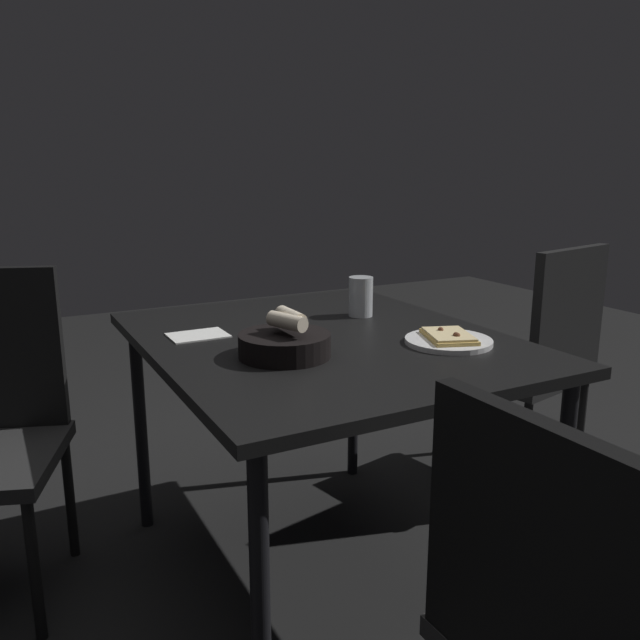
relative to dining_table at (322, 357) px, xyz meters
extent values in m
plane|color=black|center=(0.00, 0.00, -0.68)|extent=(8.00, 8.00, 0.00)
cube|color=black|center=(0.00, 0.00, 0.05)|extent=(0.95, 1.15, 0.03)
cylinder|color=black|center=(-0.41, -0.52, -0.33)|extent=(0.04, 0.04, 0.71)
cylinder|color=black|center=(0.41, -0.52, -0.33)|extent=(0.04, 0.04, 0.71)
cylinder|color=black|center=(-0.41, 0.52, -0.33)|extent=(0.04, 0.04, 0.71)
cylinder|color=black|center=(0.41, 0.52, -0.33)|extent=(0.04, 0.04, 0.71)
cylinder|color=white|center=(-0.26, 0.23, 0.07)|extent=(0.23, 0.23, 0.01)
cube|color=#D8B25B|center=(-0.26, 0.23, 0.08)|extent=(0.17, 0.19, 0.01)
cube|color=beige|center=(-0.26, 0.23, 0.09)|extent=(0.15, 0.18, 0.01)
sphere|color=brown|center=(-0.26, 0.26, 0.09)|extent=(0.02, 0.02, 0.02)
sphere|color=brown|center=(-0.26, 0.26, 0.09)|extent=(0.02, 0.02, 0.02)
sphere|color=brown|center=(-0.26, 0.19, 0.09)|extent=(0.02, 0.02, 0.02)
cylinder|color=black|center=(0.18, 0.13, 0.09)|extent=(0.23, 0.23, 0.06)
cylinder|color=beige|center=(0.16, 0.13, 0.16)|extent=(0.04, 0.11, 0.04)
cylinder|color=beige|center=(0.18, 0.15, 0.16)|extent=(0.07, 0.12, 0.04)
cylinder|color=#B51E14|center=(0.23, 0.11, 0.08)|extent=(0.06, 0.06, 0.03)
cylinder|color=silver|center=(-0.23, -0.17, 0.12)|extent=(0.08, 0.08, 0.12)
cylinder|color=#B67523|center=(-0.23, -0.17, 0.10)|extent=(0.07, 0.07, 0.08)
cube|color=white|center=(0.31, -0.17, 0.06)|extent=(0.16, 0.12, 0.00)
cube|color=black|center=(0.18, 0.97, -0.03)|extent=(0.05, 0.42, 0.44)
cube|color=black|center=(-0.94, -0.20, -0.24)|extent=(0.52, 0.52, 0.04)
cube|color=black|center=(-0.98, 0.00, 0.02)|extent=(0.42, 0.12, 0.47)
cylinder|color=black|center=(-1.09, -0.42, -0.47)|extent=(0.03, 0.03, 0.42)
cylinder|color=black|center=(-0.72, -0.34, -0.47)|extent=(0.03, 0.03, 0.42)
cylinder|color=black|center=(-1.17, -0.05, -0.47)|extent=(0.03, 0.03, 0.42)
cylinder|color=black|center=(-0.80, 0.03, -0.47)|extent=(0.03, 0.03, 0.42)
cylinder|color=black|center=(0.79, -0.09, -0.48)|extent=(0.03, 0.03, 0.41)
cylinder|color=black|center=(0.66, -0.44, -0.48)|extent=(0.03, 0.03, 0.41)
camera|label=1|loc=(0.83, 1.55, 0.53)|focal=36.32mm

